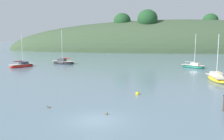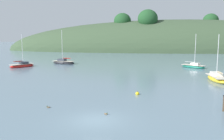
% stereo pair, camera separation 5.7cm
% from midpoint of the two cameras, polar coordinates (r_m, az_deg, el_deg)
% --- Properties ---
extents(ground_plane, '(400.00, 400.00, 0.00)m').
position_cam_midpoint_polar(ground_plane, '(20.31, -3.69, -11.50)').
color(ground_plane, slate).
extents(far_shoreline_hill, '(150.00, 36.00, 29.69)m').
position_cam_midpoint_polar(far_shoreline_hill, '(109.77, 15.62, 4.42)').
color(far_shoreline_hill, '#384C33').
rests_on(far_shoreline_hill, ground).
extents(sailboat_grey_yawl, '(2.06, 5.97, 7.11)m').
position_cam_midpoint_polar(sailboat_grey_yawl, '(39.99, 23.14, -1.76)').
color(sailboat_grey_yawl, gold).
rests_on(sailboat_grey_yawl, ground).
extents(sailboat_white_near, '(4.87, 4.57, 7.15)m').
position_cam_midpoint_polar(sailboat_white_near, '(53.56, 18.36, 0.82)').
color(sailboat_white_near, '#196B56').
rests_on(sailboat_white_near, ground).
extents(sailboat_orange_cutter, '(4.75, 5.21, 7.14)m').
position_cam_midpoint_polar(sailboat_orange_cutter, '(55.48, -20.04, 1.00)').
color(sailboat_orange_cutter, red).
rests_on(sailboat_orange_cutter, ground).
extents(sailboat_red_portside, '(5.92, 3.44, 8.06)m').
position_cam_midpoint_polar(sailboat_red_portside, '(58.97, -11.12, 1.77)').
color(sailboat_red_portside, '#232328').
rests_on(sailboat_red_portside, ground).
extents(mooring_buoy_inner, '(0.44, 0.44, 0.54)m').
position_cam_midpoint_polar(mooring_buoy_inner, '(28.57, 5.94, -5.44)').
color(mooring_buoy_inner, yellow).
rests_on(mooring_buoy_inner, ground).
extents(duck_trailing, '(0.38, 0.35, 0.24)m').
position_cam_midpoint_polar(duck_trailing, '(21.59, -1.35, -10.12)').
color(duck_trailing, brown).
rests_on(duck_trailing, ground).
extents(duck_lone_left, '(0.42, 0.19, 0.24)m').
position_cam_midpoint_polar(duck_lone_left, '(24.24, -14.42, -8.32)').
color(duck_lone_left, brown).
rests_on(duck_lone_left, ground).
extents(jetty_piling, '(0.30, 0.30, 1.46)m').
position_cam_midpoint_polar(jetty_piling, '(24.44, 24.58, -7.00)').
color(jetty_piling, '#423323').
rests_on(jetty_piling, ground).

